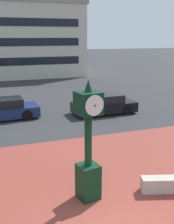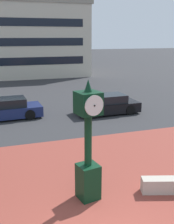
{
  "view_description": "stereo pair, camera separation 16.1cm",
  "coord_description": "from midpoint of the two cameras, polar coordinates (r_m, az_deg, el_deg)",
  "views": [
    {
      "loc": [
        -2.43,
        -4.84,
        4.99
      ],
      "look_at": [
        0.18,
        2.61,
        2.79
      ],
      "focal_mm": 43.73,
      "sensor_mm": 36.0,
      "label": 1
    },
    {
      "loc": [
        -2.28,
        -4.89,
        4.99
      ],
      "look_at": [
        0.18,
        2.61,
        2.79
      ],
      "focal_mm": 43.73,
      "sensor_mm": 36.0,
      "label": 2
    }
  ],
  "objects": [
    {
      "name": "car_street_mid",
      "position": [
        18.22,
        3.48,
        1.49
      ],
      "size": [
        4.25,
        1.98,
        1.28
      ],
      "rotation": [
        0.0,
        0.0,
        1.6
      ],
      "color": "black",
      "rests_on": "ground"
    },
    {
      "name": "car_street_far",
      "position": [
        17.74,
        -17.34,
        0.41
      ],
      "size": [
        4.46,
        2.02,
        1.28
      ],
      "rotation": [
        0.0,
        0.0,
        1.62
      ],
      "color": "navy",
      "rests_on": "ground"
    },
    {
      "name": "plaza_brick_paving",
      "position": [
        8.64,
        0.13,
        -19.7
      ],
      "size": [
        44.0,
        11.56,
        0.01
      ],
      "primitive_type": "cube",
      "color": "brown",
      "rests_on": "ground"
    },
    {
      "name": "street_clock",
      "position": [
        8.36,
        -0.3,
        -7.54
      ],
      "size": [
        0.78,
        0.82,
        3.81
      ],
      "rotation": [
        0.0,
        0.0,
        0.19
      ],
      "color": "black",
      "rests_on": "ground"
    }
  ]
}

